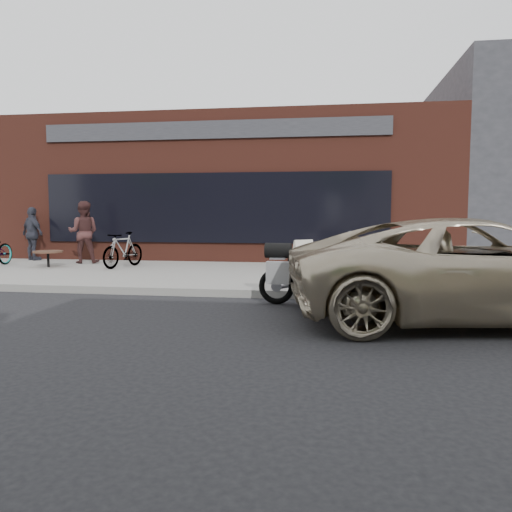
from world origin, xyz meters
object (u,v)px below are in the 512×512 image
at_px(cafe_patron_right, 33,234).
at_px(cafe_patron_left, 84,232).
at_px(bicycle_rear, 123,250).
at_px(motorcycle, 309,273).
at_px(cafe_table, 48,252).
at_px(minivan, 476,270).
at_px(sandwich_sign, 303,257).

bearing_deg(cafe_patron_right, cafe_patron_left, -169.85).
distance_m(bicycle_rear, cafe_patron_right, 3.71).
bearing_deg(cafe_patron_left, motorcycle, 129.68).
bearing_deg(cafe_table, motorcycle, -26.95).
height_order(minivan, cafe_table, minivan).
height_order(motorcycle, cafe_patron_left, cafe_patron_left).
bearing_deg(cafe_patron_left, minivan, 133.67).
relative_size(minivan, cafe_patron_left, 3.13).
height_order(motorcycle, sandwich_sign, motorcycle).
distance_m(cafe_table, cafe_patron_right, 2.22).
bearing_deg(cafe_table, minivan, -24.97).
xyz_separation_m(sandwich_sign, cafe_patron_right, (-8.12, 2.04, 0.39)).
bearing_deg(bicycle_rear, cafe_table, -156.56).
height_order(bicycle_rear, cafe_table, bicycle_rear).
bearing_deg(minivan, cafe_table, 56.63).
relative_size(bicycle_rear, cafe_patron_left, 0.88).
distance_m(motorcycle, cafe_patron_left, 7.97).
xyz_separation_m(sandwich_sign, cafe_patron_left, (-6.22, 1.49, 0.47)).
bearing_deg(cafe_table, sandwich_sign, -3.56).
xyz_separation_m(motorcycle, cafe_patron_right, (-8.39, 5.15, 0.39)).
bearing_deg(cafe_table, cafe_patron_right, 131.86).
distance_m(motorcycle, sandwich_sign, 3.12).
distance_m(bicycle_rear, sandwich_sign, 4.74).
bearing_deg(bicycle_rear, sandwich_sign, 8.96).
bearing_deg(cafe_table, bicycle_rear, 6.66).
bearing_deg(minivan, bicycle_rear, 49.80).
height_order(motorcycle, bicycle_rear, motorcycle).
bearing_deg(cafe_patron_right, minivan, 177.35).
bearing_deg(cafe_patron_left, sandwich_sign, 151.54).
distance_m(motorcycle, minivan, 2.61).
bearing_deg(minivan, cafe_patron_right, 52.66).
distance_m(minivan, cafe_patron_left, 10.49).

